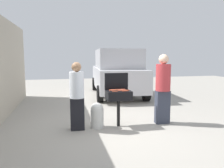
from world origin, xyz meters
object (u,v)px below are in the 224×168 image
object	(u,v)px
hot_dog_10	(123,90)
hot_dog_0	(125,91)
hot_dog_4	(117,90)
person_left	(77,94)
hot_dog_1	(120,90)
hot_dog_11	(127,90)
hot_dog_5	(122,89)
hot_dog_6	(112,90)
hot_dog_8	(120,91)
hot_dog_2	(112,90)
person_right	(163,86)
hot_dog_9	(115,91)
hot_dog_12	(113,90)
hot_dog_3	(118,90)
propane_tank	(97,115)
parked_minivan	(117,72)
hot_dog_7	(125,91)

from	to	relation	value
hot_dog_10	hot_dog_0	bearing A→B (deg)	-88.52
hot_dog_4	person_left	world-z (taller)	person_left
hot_dog_1	hot_dog_11	size ratio (longest dim) A/B	1.00
hot_dog_5	hot_dog_6	world-z (taller)	same
hot_dog_1	hot_dog_8	world-z (taller)	same
hot_dog_2	hot_dog_6	size ratio (longest dim) A/B	1.00
hot_dog_8	person_left	world-z (taller)	person_left
hot_dog_5	person_left	world-z (taller)	person_left
hot_dog_11	person_right	size ratio (longest dim) A/B	0.07
hot_dog_10	hot_dog_9	bearing A→B (deg)	-140.83
person_left	hot_dog_0	bearing A→B (deg)	-0.96
hot_dog_5	hot_dog_9	distance (m)	0.37
hot_dog_12	person_left	distance (m)	0.90
hot_dog_10	person_right	xyz separation A→B (m)	(1.04, -0.07, 0.06)
hot_dog_5	hot_dog_9	bearing A→B (deg)	-133.40
hot_dog_3	propane_tank	xyz separation A→B (m)	(-0.54, -0.06, -0.59)
hot_dog_0	parked_minivan	world-z (taller)	parked_minivan
hot_dog_4	person_right	size ratio (longest dim) A/B	0.07
hot_dog_1	hot_dog_2	bearing A→B (deg)	176.81
hot_dog_11	propane_tank	world-z (taller)	hot_dog_11
hot_dog_4	hot_dog_0	bearing A→B (deg)	-56.17
hot_dog_4	hot_dog_9	bearing A→B (deg)	-116.02
propane_tank	hot_dog_12	bearing A→B (deg)	4.55
hot_dog_11	parked_minivan	size ratio (longest dim) A/B	0.03
hot_dog_10	person_left	world-z (taller)	person_left
person_left	hot_dog_7	bearing A→B (deg)	-2.95
hot_dog_6	hot_dog_7	world-z (taller)	same
hot_dog_9	person_left	distance (m)	0.89
hot_dog_6	hot_dog_2	bearing A→B (deg)	-101.60
hot_dog_5	person_right	size ratio (longest dim) A/B	0.07
parked_minivan	hot_dog_4	bearing A→B (deg)	80.55
hot_dog_7	hot_dog_9	size ratio (longest dim) A/B	1.00
propane_tank	person_left	bearing A→B (deg)	-172.38
hot_dog_2	hot_dog_9	size ratio (longest dim) A/B	1.00
hot_dog_5	hot_dog_11	bearing A→B (deg)	-71.14
hot_dog_6	hot_dog_11	xyz separation A→B (m)	(0.33, -0.17, 0.00)
hot_dog_2	hot_dog_3	distance (m)	0.18
hot_dog_8	person_right	xyz separation A→B (m)	(1.14, 0.06, 0.06)
hot_dog_0	hot_dog_6	xyz separation A→B (m)	(-0.27, 0.20, 0.00)
propane_tank	parked_minivan	world-z (taller)	parked_minivan
hot_dog_3	hot_dog_4	world-z (taller)	same
hot_dog_1	propane_tank	world-z (taller)	hot_dog_1
hot_dog_9	hot_dog_11	size ratio (longest dim) A/B	1.00
hot_dog_1	person_left	size ratio (longest dim) A/B	0.08
hot_dog_0	hot_dog_5	xyz separation A→B (m)	(-0.01, 0.22, 0.00)
hot_dog_6	hot_dog_11	world-z (taller)	same
hot_dog_12	parked_minivan	size ratio (longest dim) A/B	0.03
hot_dog_6	hot_dog_11	distance (m)	0.37
hot_dog_3	hot_dog_9	distance (m)	0.26
person_left	hot_dog_11	bearing A→B (deg)	0.72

